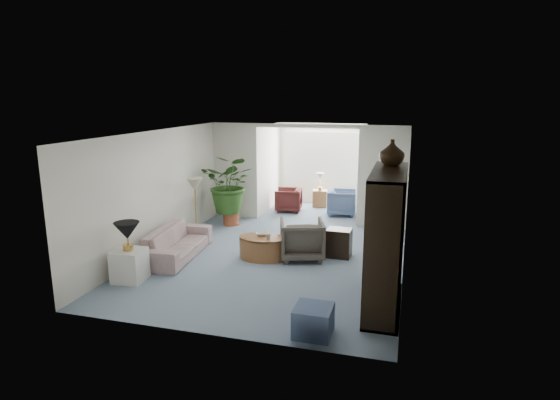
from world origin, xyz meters
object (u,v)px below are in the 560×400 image
(wingback_chair, at_px, (302,239))
(end_table, at_px, (130,265))
(coffee_bowl, at_px, (262,234))
(sunroom_chair_blue, at_px, (342,202))
(entertainment_cabinet, at_px, (386,240))
(sunroom_chair_maroon, at_px, (288,200))
(sunroom_table, at_px, (320,199))
(side_table_dark, at_px, (339,243))
(table_lamp, at_px, (127,231))
(framed_picture, at_px, (406,183))
(coffee_cup, at_px, (268,237))
(floor_lamp, at_px, (195,184))
(coffee_table, at_px, (263,248))
(plant_pot, at_px, (231,219))
(sofa, at_px, (177,243))
(ottoman, at_px, (313,321))
(cabinet_urn, at_px, (392,153))

(wingback_chair, bearing_deg, end_table, 18.77)
(coffee_bowl, xyz_separation_m, sunroom_chair_blue, (1.06, 3.80, -0.13))
(entertainment_cabinet, xyz_separation_m, sunroom_chair_maroon, (-2.93, 5.39, -0.73))
(end_table, relative_size, sunroom_chair_maroon, 0.78)
(end_table, xyz_separation_m, sunroom_table, (2.16, 6.35, -0.03))
(side_table_dark, bearing_deg, table_lamp, -146.20)
(end_table, bearing_deg, framed_picture, 18.45)
(table_lamp, height_order, side_table_dark, table_lamp)
(table_lamp, distance_m, wingback_chair, 3.32)
(table_lamp, distance_m, coffee_bowl, 2.62)
(coffee_cup, height_order, side_table_dark, side_table_dark)
(framed_picture, relative_size, end_table, 0.89)
(floor_lamp, xyz_separation_m, sunroom_chair_blue, (2.88, 3.00, -0.90))
(coffee_table, bearing_deg, sunroom_chair_blue, 75.46)
(floor_lamp, xyz_separation_m, plant_pot, (0.34, 1.26, -1.09))
(side_table_dark, height_order, entertainment_cabinet, entertainment_cabinet)
(sofa, distance_m, table_lamp, 1.50)
(ottoman, xyz_separation_m, sunroom_table, (-1.33, 7.33, 0.05))
(end_table, distance_m, coffee_bowl, 2.59)
(framed_picture, height_order, sunroom_chair_blue, framed_picture)
(sunroom_table, bearing_deg, plant_pot, -125.62)
(table_lamp, height_order, coffee_cup, table_lamp)
(coffee_cup, bearing_deg, cabinet_urn, -21.12)
(coffee_table, bearing_deg, sunroom_chair_maroon, 97.14)
(framed_picture, bearing_deg, sunroom_chair_maroon, 127.80)
(ottoman, relative_size, sunroom_chair_blue, 0.66)
(side_table_dark, relative_size, sunroom_table, 1.16)
(framed_picture, bearing_deg, ottoman, -113.46)
(coffee_cup, xyz_separation_m, plant_pot, (-1.68, 2.25, -0.34))
(sunroom_chair_blue, xyz_separation_m, sunroom_table, (-0.75, 0.75, -0.10))
(floor_lamp, relative_size, sunroom_chair_blue, 0.47)
(sunroom_chair_blue, bearing_deg, sunroom_table, 37.85)
(sunroom_chair_maroon, bearing_deg, ottoman, 10.34)
(coffee_bowl, xyz_separation_m, entertainment_cabinet, (2.49, -1.59, 0.58))
(coffee_table, bearing_deg, entertainment_cabinet, -31.30)
(entertainment_cabinet, bearing_deg, coffee_bowl, 147.55)
(table_lamp, distance_m, plant_pot, 3.95)
(sofa, bearing_deg, ottoman, -130.20)
(coffee_cup, bearing_deg, sofa, -172.18)
(table_lamp, distance_m, sunroom_table, 6.74)
(sofa, relative_size, table_lamp, 4.59)
(floor_lamp, height_order, sunroom_chair_maroon, floor_lamp)
(side_table_dark, bearing_deg, sunroom_table, 106.08)
(coffee_bowl, height_order, coffee_cup, coffee_cup)
(coffee_cup, relative_size, sunroom_chair_blue, 0.13)
(coffee_bowl, distance_m, wingback_chair, 0.81)
(cabinet_urn, height_order, sunroom_chair_maroon, cabinet_urn)
(ottoman, xyz_separation_m, sunroom_chair_blue, (-0.58, 6.58, 0.15))
(coffee_cup, height_order, sunroom_table, coffee_cup)
(sofa, height_order, sunroom_chair_blue, sunroom_chair_blue)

